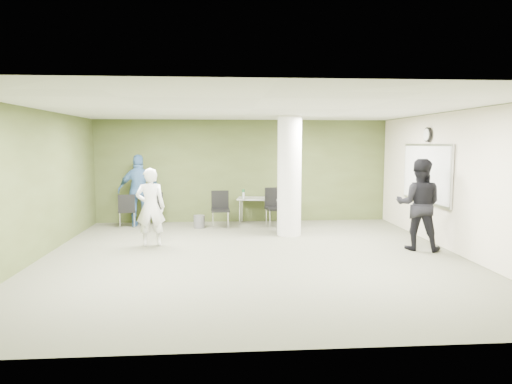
{
  "coord_description": "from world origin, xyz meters",
  "views": [
    {
      "loc": [
        -0.57,
        -8.54,
        2.16
      ],
      "look_at": [
        0.14,
        1.0,
        1.14
      ],
      "focal_mm": 32.0,
      "sensor_mm": 36.0,
      "label": 1
    }
  ],
  "objects": [
    {
      "name": "floor",
      "position": [
        0.0,
        0.0,
        0.0
      ],
      "size": [
        8.0,
        8.0,
        0.0
      ],
      "primitive_type": "plane",
      "color": "#51503F",
      "rests_on": "ground"
    },
    {
      "name": "ceiling",
      "position": [
        0.0,
        0.0,
        2.8
      ],
      "size": [
        8.0,
        8.0,
        0.0
      ],
      "primitive_type": "plane",
      "rotation": [
        3.14,
        0.0,
        0.0
      ],
      "color": "white",
      "rests_on": "wall_back"
    },
    {
      "name": "wall_back",
      "position": [
        0.0,
        4.0,
        1.4
      ],
      "size": [
        8.0,
        2.8,
        0.02
      ],
      "primitive_type": "cube",
      "rotation": [
        1.57,
        0.0,
        0.0
      ],
      "color": "#434C24",
      "rests_on": "floor"
    },
    {
      "name": "wall_left",
      "position": [
        -4.0,
        0.0,
        1.4
      ],
      "size": [
        0.02,
        8.0,
        2.8
      ],
      "primitive_type": "cube",
      "color": "#434C24",
      "rests_on": "floor"
    },
    {
      "name": "wall_right_cream",
      "position": [
        4.0,
        0.0,
        1.4
      ],
      "size": [
        0.02,
        8.0,
        2.8
      ],
      "primitive_type": "cube",
      "color": "beige",
      "rests_on": "floor"
    },
    {
      "name": "column",
      "position": [
        1.0,
        2.0,
        1.4
      ],
      "size": [
        0.56,
        0.56,
        2.8
      ],
      "primitive_type": "cylinder",
      "color": "silver",
      "rests_on": "floor"
    },
    {
      "name": "whiteboard",
      "position": [
        3.92,
        1.2,
        1.5
      ],
      "size": [
        0.05,
        2.3,
        1.3
      ],
      "color": "silver",
      "rests_on": "wall_right_cream"
    },
    {
      "name": "wall_clock",
      "position": [
        3.92,
        1.2,
        2.35
      ],
      "size": [
        0.06,
        0.32,
        0.32
      ],
      "color": "black",
      "rests_on": "wall_right_cream"
    },
    {
      "name": "folding_table",
      "position": [
        0.56,
        3.54,
        0.65
      ],
      "size": [
        1.56,
        0.87,
        0.95
      ],
      "rotation": [
        0.0,
        0.0,
        -0.15
      ],
      "color": "#989792",
      "rests_on": "floor"
    },
    {
      "name": "wastebasket",
      "position": [
        -1.16,
        3.06,
        0.16
      ],
      "size": [
        0.28,
        0.28,
        0.33
      ],
      "primitive_type": "cylinder",
      "color": "#4C4C4C",
      "rests_on": "floor"
    },
    {
      "name": "chair_back_left",
      "position": [
        -3.02,
        3.25,
        0.5
      ],
      "size": [
        0.5,
        0.5,
        0.87
      ],
      "rotation": [
        0.0,
        0.0,
        3.33
      ],
      "color": "black",
      "rests_on": "floor"
    },
    {
      "name": "chair_back_right",
      "position": [
        -2.37,
        3.57,
        0.51
      ],
      "size": [
        0.55,
        0.55,
        0.88
      ],
      "rotation": [
        0.0,
        0.0,
        3.45
      ],
      "color": "black",
      "rests_on": "floor"
    },
    {
      "name": "chair_table_left",
      "position": [
        -0.62,
        3.1,
        0.55
      ],
      "size": [
        0.49,
        0.49,
        0.94
      ],
      "rotation": [
        0.0,
        0.0,
        0.04
      ],
      "color": "black",
      "rests_on": "floor"
    },
    {
      "name": "chair_table_right",
      "position": [
        0.79,
        3.06,
        0.6
      ],
      "size": [
        0.56,
        0.56,
        1.02
      ],
      "rotation": [
        0.0,
        0.0,
        0.12
      ],
      "color": "black",
      "rests_on": "floor"
    },
    {
      "name": "woman_white",
      "position": [
        -2.07,
        1.07,
        0.83
      ],
      "size": [
        0.64,
        0.46,
        1.65
      ],
      "primitive_type": "imported",
      "rotation": [
        0.0,
        0.0,
        3.25
      ],
      "color": "white",
      "rests_on": "floor"
    },
    {
      "name": "man_black",
      "position": [
        3.4,
        0.33,
        0.93
      ],
      "size": [
        1.11,
        1.01,
        1.85
      ],
      "primitive_type": "imported",
      "rotation": [
        0.0,
        0.0,
        2.73
      ],
      "color": "black",
      "rests_on": "floor"
    },
    {
      "name": "man_blue",
      "position": [
        -2.71,
        3.4,
        0.94
      ],
      "size": [
        1.12,
        0.52,
        1.87
      ],
      "primitive_type": "imported",
      "rotation": [
        0.0,
        0.0,
        3.2
      ],
      "color": "#3F699C",
      "rests_on": "floor"
    }
  ]
}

